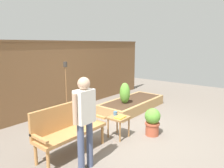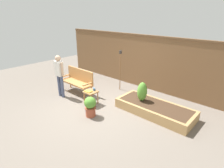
{
  "view_description": "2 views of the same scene",
  "coord_description": "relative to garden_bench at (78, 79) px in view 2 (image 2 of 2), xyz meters",
  "views": [
    {
      "loc": [
        -3.84,
        -2.62,
        2.07
      ],
      "look_at": [
        0.62,
        0.98,
        0.97
      ],
      "focal_mm": 33.74,
      "sensor_mm": 36.0,
      "label": 1
    },
    {
      "loc": [
        4.02,
        -3.66,
        2.96
      ],
      "look_at": [
        0.44,
        0.3,
        0.87
      ],
      "focal_mm": 29.39,
      "sensor_mm": 36.0,
      "label": 2
    }
  ],
  "objects": [
    {
      "name": "tiki_torch",
      "position": [
        1.03,
        1.31,
        0.57
      ],
      "size": [
        0.1,
        0.1,
        1.61
      ],
      "color": "brown",
      "rests_on": "ground_plane"
    },
    {
      "name": "person_by_bench",
      "position": [
        -0.2,
        -0.66,
        0.39
      ],
      "size": [
        0.47,
        0.2,
        1.56
      ],
      "color": "#475170",
      "rests_on": "ground_plane"
    },
    {
      "name": "potted_boxwood",
      "position": [
        1.69,
        -0.89,
        -0.21
      ],
      "size": [
        0.36,
        0.36,
        0.63
      ],
      "color": "#A84C33",
      "rests_on": "ground_plane"
    },
    {
      "name": "ground_plane",
      "position": [
        1.42,
        -0.4,
        -0.54
      ],
      "size": [
        14.0,
        14.0,
        0.0
      ],
      "primitive_type": "plane",
      "color": "#70665B"
    },
    {
      "name": "garden_bench",
      "position": [
        0.0,
        0.0,
        0.0
      ],
      "size": [
        1.44,
        0.48,
        0.94
      ],
      "color": "#B77F47",
      "rests_on": "ground_plane"
    },
    {
      "name": "side_table",
      "position": [
        1.12,
        -0.35,
        -0.15
      ],
      "size": [
        0.4,
        0.4,
        0.48
      ],
      "color": "#9E7042",
      "rests_on": "ground_plane"
    },
    {
      "name": "fence_back",
      "position": [
        1.42,
        2.2,
        0.55
      ],
      "size": [
        8.4,
        0.14,
        2.16
      ],
      "color": "brown",
      "rests_on": "ground_plane"
    },
    {
      "name": "book_on_table",
      "position": [
        1.08,
        -0.42,
        -0.05
      ],
      "size": [
        0.24,
        0.19,
        0.03
      ],
      "primitive_type": "cube",
      "rotation": [
        0.0,
        0.0,
        0.05
      ],
      "color": "gold",
      "rests_on": "side_table"
    },
    {
      "name": "raised_planter_bed",
      "position": [
        3.05,
        0.56,
        -0.39
      ],
      "size": [
        2.4,
        1.0,
        0.3
      ],
      "color": "#AD8451",
      "rests_on": "ground_plane"
    },
    {
      "name": "cup_on_table",
      "position": [
        1.16,
        -0.23,
        -0.02
      ],
      "size": [
        0.12,
        0.09,
        0.09
      ],
      "color": "teal",
      "rests_on": "side_table"
    },
    {
      "name": "shrub_near_bench",
      "position": [
        2.59,
        0.53,
        0.07
      ],
      "size": [
        0.31,
        0.31,
        0.62
      ],
      "color": "brown",
      "rests_on": "raised_planter_bed"
    }
  ]
}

